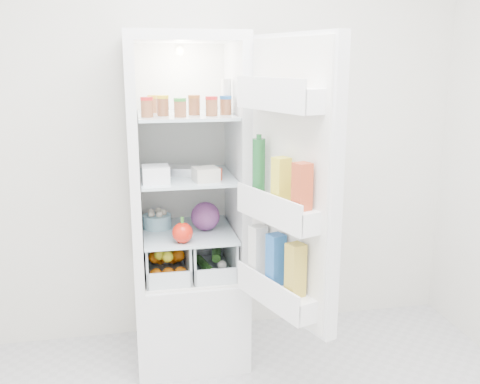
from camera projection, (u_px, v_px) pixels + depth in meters
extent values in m
cube|color=silver|center=(215.00, 123.00, 3.15)|extent=(3.00, 0.02, 2.60)
cube|color=white|center=(190.00, 311.00, 3.09)|extent=(0.60, 0.60, 0.50)
cube|color=white|center=(183.00, 37.00, 2.72)|extent=(0.60, 0.60, 0.05)
cube|color=white|center=(182.00, 154.00, 3.14)|extent=(0.60, 0.05, 1.25)
cube|color=white|center=(134.00, 164.00, 2.83)|extent=(0.05, 0.60, 1.25)
cube|color=white|center=(236.00, 161.00, 2.93)|extent=(0.05, 0.60, 1.25)
cube|color=white|center=(182.00, 155.00, 3.11)|extent=(0.50, 0.01, 1.25)
sphere|color=white|center=(180.00, 51.00, 2.94)|extent=(0.05, 0.05, 0.05)
cube|color=silver|center=(188.00, 232.00, 2.95)|extent=(0.49, 0.53, 0.01)
cube|color=silver|center=(187.00, 177.00, 2.87)|extent=(0.49, 0.53, 0.02)
cube|color=silver|center=(185.00, 115.00, 2.79)|extent=(0.49, 0.53, 0.02)
cylinder|color=#B21919|center=(147.00, 108.00, 2.61)|extent=(0.06, 0.06, 0.08)
cylinder|color=gold|center=(163.00, 107.00, 2.68)|extent=(0.06, 0.06, 0.08)
cylinder|color=#267226|center=(180.00, 108.00, 2.62)|extent=(0.06, 0.06, 0.08)
cylinder|color=brown|center=(194.00, 107.00, 2.73)|extent=(0.06, 0.06, 0.08)
cylinder|color=#B21919|center=(212.00, 107.00, 2.67)|extent=(0.06, 0.06, 0.08)
cylinder|color=#194C8C|center=(226.00, 106.00, 2.74)|extent=(0.06, 0.06, 0.08)
cylinder|color=#BF8C19|center=(153.00, 105.00, 2.84)|extent=(0.06, 0.06, 0.08)
cylinder|color=white|center=(226.00, 96.00, 2.78)|extent=(0.05, 0.05, 0.18)
cube|color=white|center=(156.00, 174.00, 2.69)|extent=(0.14, 0.14, 0.09)
cube|color=beige|center=(206.00, 174.00, 2.73)|extent=(0.14, 0.14, 0.07)
cylinder|color=red|center=(214.00, 174.00, 2.76)|extent=(0.11, 0.11, 0.06)
cube|color=silver|center=(180.00, 171.00, 2.89)|extent=(0.21, 0.19, 0.04)
sphere|color=#5D205D|center=(205.00, 216.00, 2.94)|extent=(0.16, 0.16, 0.16)
sphere|color=red|center=(183.00, 233.00, 2.73)|extent=(0.11, 0.11, 0.11)
cylinder|color=#99D1E4|center=(157.00, 221.00, 2.98)|extent=(0.16, 0.16, 0.07)
sphere|color=#EC550C|center=(156.00, 275.00, 2.84)|extent=(0.07, 0.07, 0.07)
sphere|color=#EC550C|center=(168.00, 274.00, 2.85)|extent=(0.07, 0.07, 0.07)
sphere|color=#EC550C|center=(181.00, 273.00, 2.87)|extent=(0.07, 0.07, 0.07)
sphere|color=#EC550C|center=(155.00, 257.00, 2.94)|extent=(0.07, 0.07, 0.07)
sphere|color=#EC550C|center=(167.00, 256.00, 2.95)|extent=(0.07, 0.07, 0.07)
sphere|color=#EC550C|center=(178.00, 256.00, 2.97)|extent=(0.07, 0.07, 0.07)
sphere|color=#EC550C|center=(160.00, 258.00, 3.08)|extent=(0.07, 0.07, 0.07)
sphere|color=#EC550C|center=(173.00, 258.00, 3.09)|extent=(0.07, 0.07, 0.07)
sphere|color=#FFF728|center=(160.00, 255.00, 2.88)|extent=(0.06, 0.06, 0.06)
sphere|color=#FFF728|center=(171.00, 247.00, 3.00)|extent=(0.06, 0.06, 0.06)
sphere|color=#FFF728|center=(168.00, 257.00, 2.85)|extent=(0.06, 0.06, 0.06)
cylinder|color=#214C19|center=(204.00, 265.00, 3.01)|extent=(0.09, 0.21, 0.05)
cylinder|color=#214C19|center=(216.00, 252.00, 3.06)|extent=(0.08, 0.21, 0.05)
sphere|color=white|center=(214.00, 272.00, 2.90)|extent=(0.05, 0.05, 0.05)
sphere|color=white|center=(222.00, 265.00, 2.92)|extent=(0.05, 0.05, 0.05)
cube|color=white|center=(293.00, 182.00, 2.41)|extent=(0.26, 0.58, 1.30)
cube|color=white|center=(287.00, 183.00, 2.40)|extent=(0.20, 0.53, 1.26)
cube|color=white|center=(280.00, 98.00, 2.28)|extent=(0.27, 0.51, 0.10)
cube|color=white|center=(278.00, 211.00, 2.40)|extent=(0.27, 0.51, 0.10)
cube|color=white|center=(276.00, 293.00, 2.50)|extent=(0.27, 0.51, 0.10)
sphere|color=#A57C4A|center=(296.00, 85.00, 2.16)|extent=(0.05, 0.05, 0.05)
sphere|color=#A57C4A|center=(284.00, 85.00, 2.23)|extent=(0.05, 0.05, 0.05)
sphere|color=#A57C4A|center=(273.00, 84.00, 2.30)|extent=(0.05, 0.05, 0.05)
sphere|color=#A57C4A|center=(263.00, 83.00, 2.36)|extent=(0.05, 0.05, 0.05)
cylinder|color=#185426|center=(259.00, 166.00, 2.48)|extent=(0.06, 0.06, 0.26)
cube|color=yellow|center=(281.00, 180.00, 2.34)|extent=(0.08, 0.08, 0.20)
cube|color=#CA4523|center=(302.00, 187.00, 2.21)|extent=(0.08, 0.08, 0.20)
cube|color=white|center=(258.00, 250.00, 2.58)|extent=(0.09, 0.09, 0.24)
cube|color=blue|center=(276.00, 259.00, 2.45)|extent=(0.09, 0.09, 0.24)
cube|color=gold|center=(295.00, 270.00, 2.33)|extent=(0.09, 0.09, 0.24)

